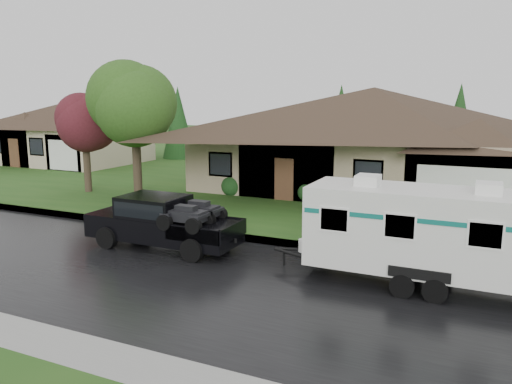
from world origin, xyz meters
TOP-DOWN VIEW (x-y plane):
  - ground at (0.00, 0.00)m, footprint 140.00×140.00m
  - road at (0.00, -2.00)m, footprint 140.00×8.00m
  - curb at (0.00, 2.25)m, footprint 140.00×0.50m
  - lawn at (0.00, 15.00)m, footprint 140.00×26.00m
  - house_main at (2.29, 13.84)m, footprint 19.44×10.80m
  - house_far at (-21.78, 15.85)m, footprint 10.80×8.64m
  - tree_left_green at (-8.30, 6.53)m, footprint 4.05×4.05m
  - tree_red at (-11.82, 6.73)m, footprint 3.23×3.23m
  - shrub_row at (2.00, 9.30)m, footprint 13.60×1.00m
  - pickup_truck at (-2.37, 0.17)m, footprint 5.48×2.08m
  - travel_trailer at (6.43, 0.17)m, footprint 6.76×2.38m

SIDE VIEW (x-z plane):
  - ground at x=0.00m, z-range 0.00..0.00m
  - road at x=0.00m, z-range 0.00..0.01m
  - curb at x=0.00m, z-range 0.00..0.15m
  - lawn at x=0.00m, z-range 0.00..0.15m
  - shrub_row at x=2.00m, z-range 0.15..1.15m
  - pickup_truck at x=-2.37m, z-range 0.07..1.89m
  - travel_trailer at x=6.43m, z-range 0.09..3.13m
  - house_far at x=-21.78m, z-range 0.07..5.87m
  - house_main at x=2.29m, z-range 0.14..7.04m
  - tree_red at x=-11.82m, z-range 1.18..6.53m
  - tree_left_green at x=-8.30m, z-range 1.45..8.15m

